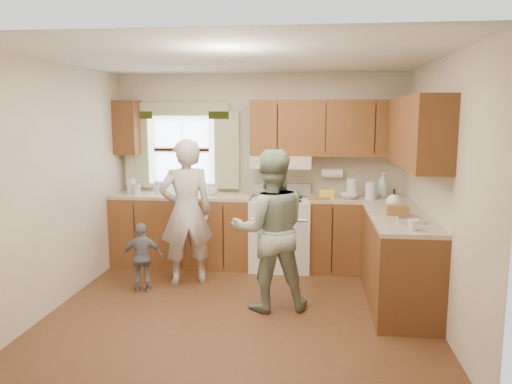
# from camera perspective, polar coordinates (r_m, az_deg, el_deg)

# --- Properties ---
(room) EXTENTS (3.80, 3.80, 3.80)m
(room) POSITION_cam_1_polar(r_m,az_deg,el_deg) (4.93, -1.68, 0.46)
(room) COLOR #4D2E18
(room) RESTS_ON ground
(kitchen_fixtures) EXTENTS (3.80, 2.25, 2.15)m
(kitchen_fixtures) POSITION_cam_1_polar(r_m,az_deg,el_deg) (6.02, 5.60, -2.03)
(kitchen_fixtures) COLOR #4E2E10
(kitchen_fixtures) RESTS_ON ground
(stove) EXTENTS (0.76, 0.67, 1.07)m
(stove) POSITION_cam_1_polar(r_m,az_deg,el_deg) (6.46, 2.82, -4.62)
(stove) COLOR silver
(stove) RESTS_ON ground
(woman_left) EXTENTS (0.73, 0.61, 1.70)m
(woman_left) POSITION_cam_1_polar(r_m,az_deg,el_deg) (5.83, -7.97, -2.31)
(woman_left) COLOR beige
(woman_left) RESTS_ON ground
(woman_right) EXTENTS (0.91, 0.78, 1.63)m
(woman_right) POSITION_cam_1_polar(r_m,az_deg,el_deg) (5.04, 1.62, -4.40)
(woman_right) COLOR #2C4536
(woman_right) RESTS_ON ground
(child) EXTENTS (0.49, 0.30, 0.78)m
(child) POSITION_cam_1_polar(r_m,az_deg,el_deg) (5.75, -12.85, -7.30)
(child) COLOR slate
(child) RESTS_ON ground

